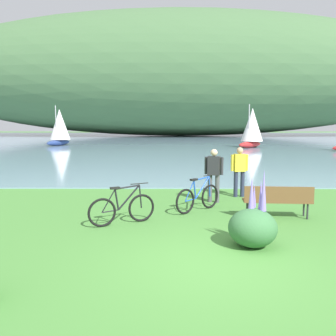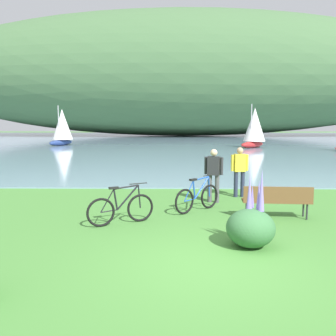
% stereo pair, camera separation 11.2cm
% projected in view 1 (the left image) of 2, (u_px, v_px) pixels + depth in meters
% --- Properties ---
extents(ground_plane, '(200.00, 200.00, 0.00)m').
position_uv_depth(ground_plane, '(214.00, 264.00, 6.58)').
color(ground_plane, '#478438').
extents(bay_water, '(180.00, 80.00, 0.04)m').
position_uv_depth(bay_water, '(175.00, 140.00, 53.76)').
color(bay_water, '#7A99B2').
rests_on(bay_water, ground).
extents(distant_hillside, '(101.35, 28.00, 22.95)m').
position_uv_depth(distant_hillside, '(180.00, 75.00, 68.60)').
color(distant_hillside, '#42663D').
rests_on(distant_hillside, bay_water).
extents(park_bench_near_camera, '(1.83, 0.61, 0.88)m').
position_uv_depth(park_bench_near_camera, '(278.00, 199.00, 9.72)').
color(park_bench_near_camera, brown).
rests_on(park_bench_near_camera, ground).
extents(bicycle_leaning_near_bench, '(1.33, 1.25, 1.01)m').
position_uv_depth(bicycle_leaning_near_bench, '(198.00, 197.00, 10.50)').
color(bicycle_leaning_near_bench, black).
rests_on(bicycle_leaning_near_bench, ground).
extents(bicycle_beside_path, '(1.59, 0.89, 1.01)m').
position_uv_depth(bicycle_beside_path, '(122.00, 209.00, 9.13)').
color(bicycle_beside_path, black).
rests_on(bicycle_beside_path, ground).
extents(person_at_shoreline, '(0.60, 0.27, 1.71)m').
position_uv_depth(person_at_shoreline, '(239.00, 169.00, 12.48)').
color(person_at_shoreline, '#282D47').
rests_on(person_at_shoreline, ground).
extents(person_on_the_grass, '(0.58, 0.34, 1.71)m').
position_uv_depth(person_on_the_grass, '(214.00, 172.00, 11.61)').
color(person_on_the_grass, '#4C4C51').
rests_on(person_on_the_grass, ground).
extents(echium_bush_closest_to_camera, '(1.00, 1.00, 1.61)m').
position_uv_depth(echium_bush_closest_to_camera, '(253.00, 226.00, 7.48)').
color(echium_bush_closest_to_camera, '#386B3D').
rests_on(echium_bush_closest_to_camera, ground).
extents(sailboat_mid_bay, '(3.43, 3.50, 4.34)m').
position_uv_depth(sailboat_mid_bay, '(252.00, 127.00, 36.68)').
color(sailboat_mid_bay, '#B22323').
rests_on(sailboat_mid_bay, bay_water).
extents(sailboat_far_off, '(2.84, 3.84, 4.36)m').
position_uv_depth(sailboat_far_off, '(60.00, 127.00, 40.26)').
color(sailboat_far_off, navy).
rests_on(sailboat_far_off, bay_water).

